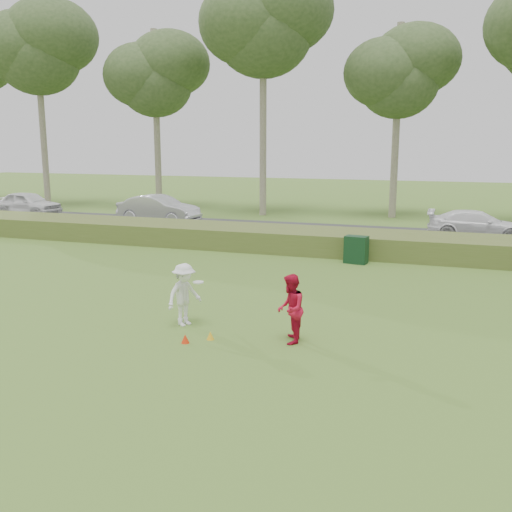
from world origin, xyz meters
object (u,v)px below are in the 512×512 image
(player_white, at_px, (184,295))
(player_red, at_px, (290,309))
(cone_yellow, at_px, (210,335))
(utility_cabinet, at_px, (356,250))
(cone_orange, at_px, (185,339))
(car_mid, at_px, (159,209))
(car_right, at_px, (477,225))
(car_left, at_px, (28,203))

(player_white, distance_m, player_red, 2.94)
(cone_yellow, distance_m, utility_cabinet, 10.04)
(cone_orange, distance_m, utility_cabinet, 10.54)
(cone_orange, relative_size, cone_yellow, 1.07)
(car_mid, bearing_deg, car_right, -84.43)
(player_red, xyz_separation_m, car_right, (4.67, 16.73, -0.09))
(car_left, relative_size, car_mid, 0.93)
(car_left, distance_m, car_right, 26.46)
(player_red, relative_size, cone_yellow, 8.26)
(cone_orange, bearing_deg, player_red, 19.89)
(car_left, distance_m, car_mid, 9.42)
(utility_cabinet, height_order, car_right, car_right)
(player_red, height_order, cone_yellow, player_red)
(cone_orange, distance_m, car_right, 18.92)
(cone_yellow, xyz_separation_m, car_left, (-19.94, 17.37, 0.72))
(car_right, bearing_deg, utility_cabinet, 148.32)
(cone_orange, bearing_deg, player_white, 116.05)
(car_left, xyz_separation_m, car_mid, (9.41, -0.34, 0.03))
(car_mid, bearing_deg, player_white, -144.59)
(player_white, relative_size, utility_cabinet, 1.51)
(player_red, distance_m, utility_cabinet, 9.43)
(player_red, bearing_deg, utility_cabinet, 168.59)
(cone_yellow, relative_size, car_mid, 0.04)
(utility_cabinet, bearing_deg, cone_yellow, -92.38)
(cone_yellow, height_order, car_right, car_right)
(car_mid, relative_size, car_right, 1.04)
(cone_yellow, height_order, car_mid, car_mid)
(car_right, bearing_deg, cone_orange, 158.98)
(utility_cabinet, xyz_separation_m, car_left, (-21.83, 7.51, 0.28))
(car_right, bearing_deg, car_mid, 91.09)
(cone_yellow, bearing_deg, car_left, 138.94)
(player_white, distance_m, car_mid, 18.79)
(player_white, bearing_deg, car_right, -0.52)
(player_red, bearing_deg, player_white, -108.59)
(car_left, height_order, car_mid, car_mid)
(player_white, relative_size, cone_orange, 7.59)
(player_white, distance_m, cone_yellow, 1.50)
(cone_yellow, bearing_deg, utility_cabinet, 79.09)
(car_left, bearing_deg, cone_orange, -127.69)
(player_red, height_order, car_mid, car_mid)
(car_mid, height_order, car_right, car_mid)
(utility_cabinet, xyz_separation_m, car_mid, (-12.43, 7.18, 0.32))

